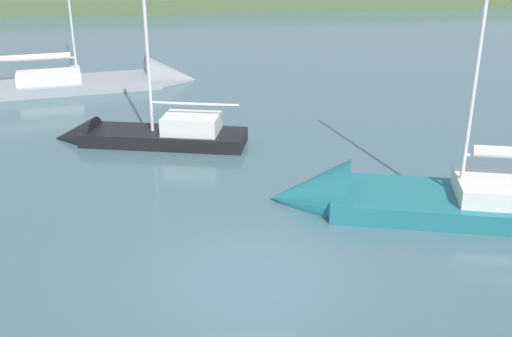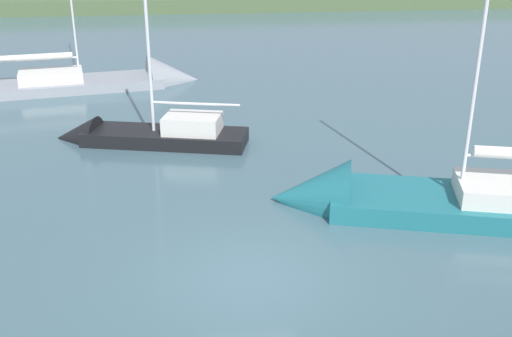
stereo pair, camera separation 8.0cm
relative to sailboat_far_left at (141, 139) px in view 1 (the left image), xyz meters
The scene contains 5 objects.
ground_plane 9.66m from the sailboat_far_left, 106.31° to the left, with size 200.00×200.00×0.00m, color #42606B.
far_shoreline 38.71m from the sailboat_far_left, 94.02° to the right, with size 180.00×8.00×2.40m, color #4C603D.
sailboat_far_left is the anchor object (origin of this frame).
sailboat_behind_pier 9.79m from the sailboat_far_left, 138.24° to the left, with size 9.50×4.93×9.39m.
sailboat_mid_channel 8.68m from the sailboat_far_left, 79.30° to the right, with size 10.77×4.43×13.13m.
Camera 1 is at (1.42, 11.06, 7.02)m, focal length 41.85 mm.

